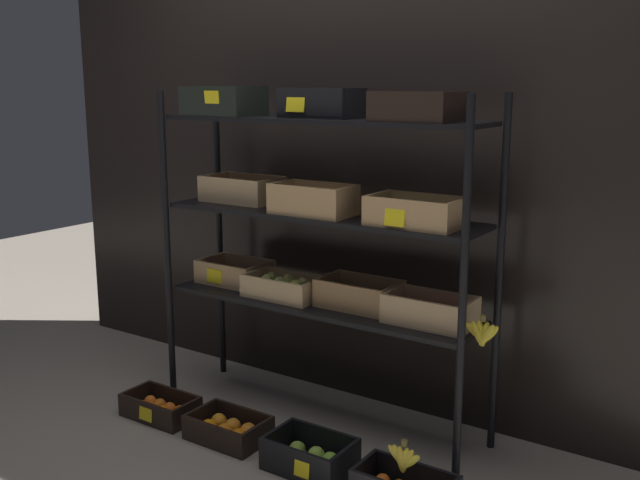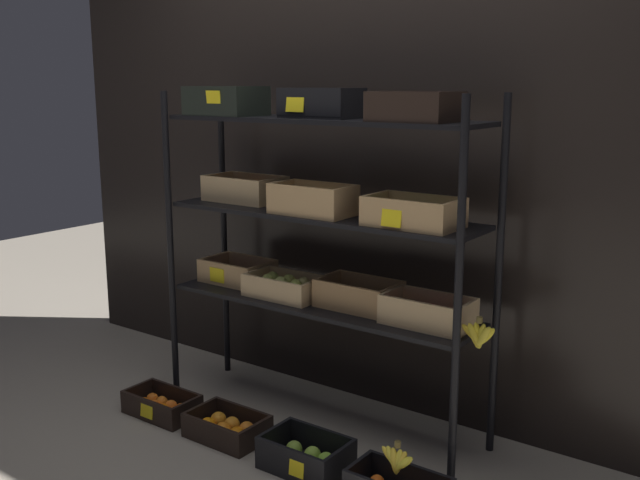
# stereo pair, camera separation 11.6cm
# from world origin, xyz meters

# --- Properties ---
(ground_plane) EXTENTS (10.00, 10.00, 0.00)m
(ground_plane) POSITION_xyz_m (0.00, 0.00, 0.00)
(ground_plane) COLOR gray
(storefront_wall) EXTENTS (3.95, 0.12, 2.77)m
(storefront_wall) POSITION_xyz_m (0.00, 0.39, 1.39)
(storefront_wall) COLOR black
(storefront_wall) RESTS_ON ground_plane
(display_rack) EXTENTS (1.68, 0.42, 1.55)m
(display_rack) POSITION_xyz_m (-0.00, -0.01, 0.98)
(display_rack) COLOR black
(display_rack) RESTS_ON ground_plane
(crate_ground_tangerine) EXTENTS (0.36, 0.21, 0.11)m
(crate_ground_tangerine) POSITION_xyz_m (-0.65, -0.41, 0.04)
(crate_ground_tangerine) COLOR black
(crate_ground_tangerine) RESTS_ON ground_plane
(crate_ground_orange) EXTENTS (0.35, 0.23, 0.11)m
(crate_ground_orange) POSITION_xyz_m (-0.23, -0.40, 0.05)
(crate_ground_orange) COLOR black
(crate_ground_orange) RESTS_ON ground_plane
(crate_ground_apple_green) EXTENTS (0.35, 0.24, 0.14)m
(crate_ground_apple_green) POSITION_xyz_m (0.22, -0.41, 0.05)
(crate_ground_apple_green) COLOR black
(crate_ground_apple_green) RESTS_ON ground_plane
(banana_bunch_loose) EXTENTS (0.16, 0.04, 0.13)m
(banana_bunch_loose) POSITION_xyz_m (0.66, -0.42, 0.19)
(banana_bunch_loose) COLOR brown
(banana_bunch_loose) RESTS_ON crate_ground_right_tangerine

